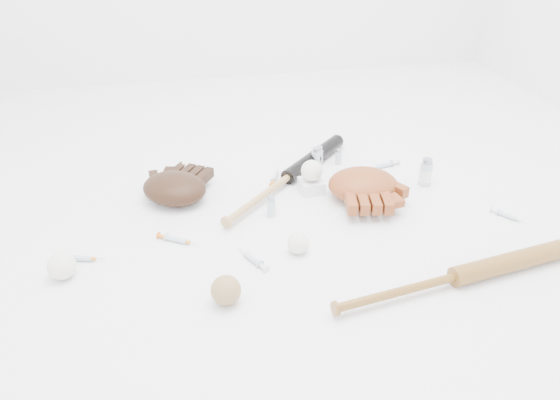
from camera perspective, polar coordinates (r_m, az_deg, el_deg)
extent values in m
plane|color=white|center=(1.83, 1.11, -1.54)|extent=(3.00, 3.00, 0.00)
cube|color=gold|center=(2.00, -9.83, 1.03)|extent=(0.09, 0.10, 0.00)
cube|color=white|center=(1.96, 3.28, 1.50)|extent=(0.09, 0.09, 0.05)
sphere|color=white|center=(1.93, 3.33, 3.07)|extent=(0.08, 0.08, 0.08)
sphere|color=white|center=(1.65, -21.85, -6.41)|extent=(0.08, 0.08, 0.08)
sphere|color=white|center=(2.06, -9.80, 3.09)|extent=(0.07, 0.07, 0.07)
sphere|color=white|center=(1.63, 1.92, -4.54)|extent=(0.07, 0.07, 0.07)
sphere|color=#977548|center=(1.46, -5.68, -9.37)|extent=(0.08, 0.08, 0.08)
cylinder|color=#B4BEC5|center=(2.14, 4.11, 4.67)|extent=(0.03, 0.03, 0.08)
cylinder|color=#B4BEC5|center=(2.15, 6.14, 4.52)|extent=(0.02, 0.02, 0.06)
cylinder|color=#B4BEC5|center=(2.11, 3.76, 4.40)|extent=(0.03, 0.03, 0.08)
cylinder|color=#B4BEC5|center=(2.05, 14.99, 2.86)|extent=(0.04, 0.04, 0.10)
cylinder|color=#B4BEC5|center=(1.80, -0.93, -0.63)|extent=(0.03, 0.03, 0.07)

